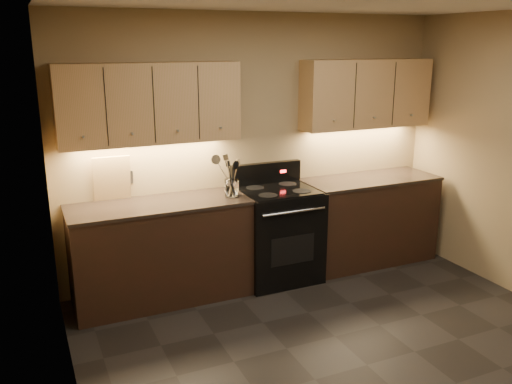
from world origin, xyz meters
The scene contains 16 objects.
floor centered at (0.00, 0.00, 0.00)m, with size 4.00×4.00×0.00m, color black.
wall_back centered at (0.00, 2.00, 1.30)m, with size 4.00×0.04×2.60m, color #9C845B.
wall_left centered at (-2.00, 0.00, 1.30)m, with size 0.04×4.00×2.60m, color #9C845B.
counter_left centered at (-1.10, 1.70, 0.47)m, with size 1.62×0.62×0.93m.
counter_right centered at (1.18, 1.70, 0.47)m, with size 1.46×0.62×0.93m.
stove centered at (0.08, 1.68, 0.48)m, with size 0.76×0.68×1.14m.
upper_cab_left centered at (-1.10, 1.85, 1.80)m, with size 1.60×0.30×0.70m, color tan.
upper_cab_right centered at (1.18, 1.85, 1.80)m, with size 1.44×0.30×0.70m, color tan.
outlet_plate centered at (-1.30, 1.99, 1.12)m, with size 0.09×0.01×0.12m, color #B2B5BA.
utensil_crock centered at (-0.42, 1.64, 1.01)m, with size 0.16×0.16×0.17m.
cutting_board centered at (-1.45, 1.96, 1.13)m, with size 0.33×0.02×0.41m, color #D7B474.
wooden_spoon centered at (-0.44, 1.64, 1.11)m, with size 0.06×0.06×0.34m, color #D7B474, non-canonical shape.
black_spoon centered at (-0.43, 1.66, 1.11)m, with size 0.06×0.06×0.33m, color black, non-canonical shape.
black_turner centered at (-0.41, 1.61, 1.11)m, with size 0.08×0.08×0.33m, color black, non-canonical shape.
steel_spatula centered at (-0.39, 1.65, 1.14)m, with size 0.08×0.08×0.40m, color silver, non-canonical shape.
steel_skimmer centered at (-0.38, 1.64, 1.15)m, with size 0.09×0.09×0.40m, color silver, non-canonical shape.
Camera 1 is at (-2.20, -2.89, 2.32)m, focal length 38.00 mm.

